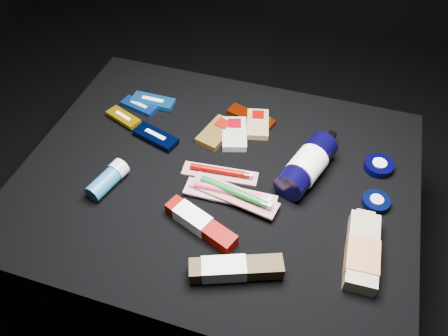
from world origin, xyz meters
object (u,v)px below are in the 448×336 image
(lotion_bottle, at_px, (307,165))
(deodorant_stick, at_px, (108,180))
(bodywash_bottle, at_px, (362,253))
(toothpaste_carton_red, at_px, (198,222))

(lotion_bottle, height_order, deodorant_stick, lotion_bottle)
(lotion_bottle, distance_m, deodorant_stick, 0.49)
(bodywash_bottle, xyz_separation_m, deodorant_stick, (-0.61, 0.02, 0.00))
(lotion_bottle, bearing_deg, bodywash_bottle, -33.04)
(lotion_bottle, xyz_separation_m, deodorant_stick, (-0.45, -0.18, -0.02))
(toothpaste_carton_red, bearing_deg, deodorant_stick, -169.63)
(toothpaste_carton_red, bearing_deg, bodywash_bottle, 26.34)
(bodywash_bottle, bearing_deg, deodorant_stick, 175.99)
(lotion_bottle, height_order, toothpaste_carton_red, lotion_bottle)
(bodywash_bottle, height_order, deodorant_stick, deodorant_stick)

